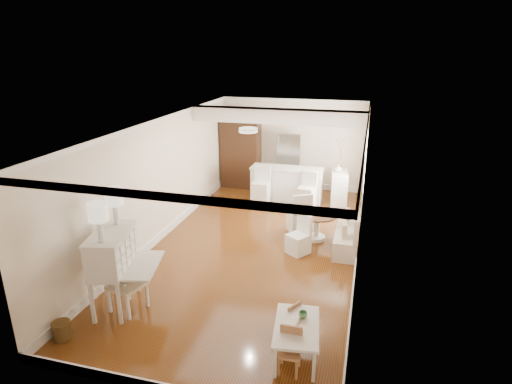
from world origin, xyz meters
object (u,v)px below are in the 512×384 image
at_px(slip_chair_near, 298,235).
at_px(kids_chair_a, 289,337).
at_px(secretary_bureau, 114,270).
at_px(fridge, 300,163).
at_px(kids_chair_c, 289,351).
at_px(kids_chair_b, 288,317).
at_px(kids_table, 296,341).
at_px(wicker_basket, 62,330).
at_px(slip_chair_far, 299,212).
at_px(bar_stool_right, 307,192).
at_px(bar_stool_left, 261,187).
at_px(dining_table, 316,226).
at_px(breakfast_counter, 287,185).
at_px(sideboard, 339,188).
at_px(pantry_cabinet, 241,151).
at_px(gustavian_armchair, 127,284).

bearing_deg(slip_chair_near, kids_chair_a, -47.54).
relative_size(secretary_bureau, fridge, 0.78).
bearing_deg(slip_chair_near, kids_chair_c, -47.13).
bearing_deg(fridge, kids_chair_b, -81.84).
bearing_deg(kids_table, kids_chair_a, 171.05).
height_order(wicker_basket, kids_chair_b, kids_chair_b).
bearing_deg(kids_chair_b, slip_chair_far, -142.62).
height_order(kids_table, bar_stool_right, bar_stool_right).
xyz_separation_m(slip_chair_far, bar_stool_left, (-1.31, 1.38, 0.08)).
distance_m(kids_chair_a, kids_chair_c, 0.36).
bearing_deg(dining_table, bar_stool_left, 135.83).
xyz_separation_m(wicker_basket, breakfast_counter, (2.15, 6.96, 0.37)).
relative_size(kids_chair_a, dining_table, 0.59).
bearing_deg(kids_table, dining_table, 93.41).
distance_m(bar_stool_right, sideboard, 1.15).
xyz_separation_m(secretary_bureau, kids_chair_c, (3.18, -0.78, -0.37)).
distance_m(slip_chair_near, sideboard, 3.45).
xyz_separation_m(dining_table, pantry_cabinet, (-2.87, 3.43, 0.82)).
xyz_separation_m(slip_chair_far, pantry_cabinet, (-2.41, 3.08, 0.64)).
bearing_deg(pantry_cabinet, breakfast_counter, -32.43).
relative_size(kids_chair_a, breakfast_counter, 0.28).
xyz_separation_m(slip_chair_near, bar_stool_left, (-1.49, 2.52, 0.15)).
height_order(gustavian_armchair, kids_table, gustavian_armchair).
distance_m(secretary_bureau, wicker_basket, 1.19).
relative_size(bar_stool_left, bar_stool_right, 1.08).
distance_m(bar_stool_left, bar_stool_right, 1.28).
height_order(gustavian_armchair, breakfast_counter, breakfast_counter).
bearing_deg(sideboard, breakfast_counter, -176.31).
relative_size(kids_chair_c, dining_table, 0.68).
xyz_separation_m(kids_table, kids_chair_a, (-0.11, 0.02, 0.02)).
relative_size(dining_table, fridge, 0.54).
bearing_deg(slip_chair_far, fridge, -109.70).
height_order(kids_chair_a, slip_chair_near, slip_chair_near).
bearing_deg(kids_chair_b, kids_table, 54.36).
distance_m(slip_chair_far, sideboard, 2.38).
height_order(dining_table, bar_stool_right, bar_stool_right).
bearing_deg(slip_chair_near, dining_table, 104.87).
xyz_separation_m(gustavian_armchair, pantry_cabinet, (-0.14, 7.08, 0.66)).
relative_size(secretary_bureau, bar_stool_left, 1.21).
xyz_separation_m(gustavian_armchair, slip_chair_near, (2.44, 2.85, -0.06)).
xyz_separation_m(kids_chair_a, pantry_cabinet, (-3.01, 7.47, 0.87)).
distance_m(kids_chair_a, bar_stool_left, 6.09).
xyz_separation_m(secretary_bureau, fridge, (2.00, 7.01, 0.20)).
distance_m(kids_chair_a, sideboard, 6.65).
height_order(breakfast_counter, sideboard, breakfast_counter).
xyz_separation_m(bar_stool_left, pantry_cabinet, (-1.09, 1.70, 0.57)).
bearing_deg(kids_chair_c, pantry_cabinet, 110.83).
xyz_separation_m(gustavian_armchair, slip_chair_far, (2.27, 4.00, 0.01)).
bearing_deg(gustavian_armchair, wicker_basket, 162.80).
xyz_separation_m(dining_table, slip_chair_near, (-0.29, -0.79, 0.10)).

